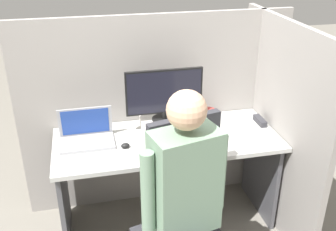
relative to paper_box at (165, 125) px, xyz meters
name	(u,v)px	position (x,y,z in m)	size (l,w,h in m)	color
cubicle_panel_back	(157,113)	(-0.01, 0.22, -0.01)	(2.04, 0.04, 1.50)	gray
cubicle_panel_right	(278,126)	(0.78, -0.19, -0.01)	(0.04, 1.27, 1.50)	gray
desk	(167,159)	(-0.01, -0.13, -0.21)	(1.54, 0.64, 0.72)	#B7B7B2
paper_box	(165,125)	(0.00, 0.00, 0.00)	(0.33, 0.23, 0.08)	white
monitor	(164,94)	(0.00, 0.00, 0.23)	(0.54, 0.18, 0.37)	black
laptop	(87,136)	(-0.55, -0.07, 0.01)	(0.36, 0.22, 0.24)	#99999E
mouse	(125,146)	(-0.31, -0.20, -0.02)	(0.06, 0.04, 0.03)	black
stapler	(260,121)	(0.71, -0.06, -0.02)	(0.05, 0.15, 0.04)	#2D2D33
carrot_toy	(220,145)	(0.30, -0.33, -0.02)	(0.04, 0.13, 0.04)	orange
office_chair	(183,216)	(-0.05, -0.74, -0.20)	(0.56, 0.61, 1.10)	#2D2D33
person	(185,202)	(-0.09, -0.91, 0.03)	(0.47, 0.51, 1.36)	#282D4C
coffee_mug	(209,115)	(0.35, 0.05, 0.01)	(0.09, 0.09, 0.10)	#A3332D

